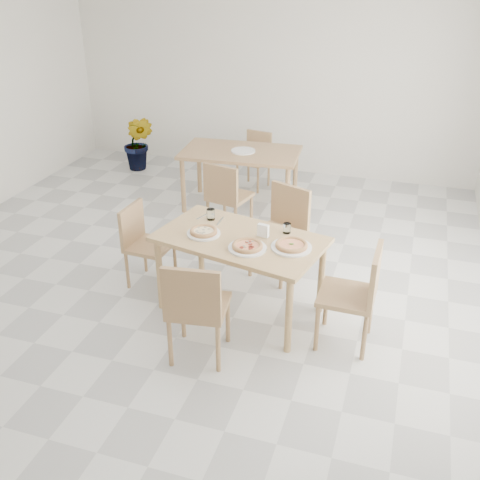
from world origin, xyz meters
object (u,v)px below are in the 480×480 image
(plate_margherita, at_px, (291,247))
(plate_mushroom, at_px, (204,233))
(pizza_mushroom, at_px, (204,231))
(chair_back_s, at_px, (226,194))
(chair_west, at_px, (143,239))
(chair_back_n, at_px, (256,156))
(chair_east, at_px, (358,290))
(potted_plant, at_px, (139,143))
(tumbler_b, at_px, (287,228))
(plate_empty, at_px, (243,151))
(second_table, at_px, (240,157))
(main_table, at_px, (240,246))
(pizza_margherita, at_px, (291,245))
(tumbler_a, at_px, (211,214))
(chair_south, at_px, (196,305))
(napkin_holder, at_px, (263,231))
(pizza_pepperoni, at_px, (247,246))
(plate_pepperoni, at_px, (247,248))
(chair_north, at_px, (283,225))

(plate_margherita, bearing_deg, plate_mushroom, 178.92)
(pizza_mushroom, relative_size, chair_back_s, 0.34)
(chair_west, bearing_deg, chair_back_n, -3.10)
(chair_east, bearing_deg, potted_plant, -130.91)
(pizza_mushroom, bearing_deg, potted_plant, 125.76)
(chair_west, xyz_separation_m, tumbler_b, (1.43, 0.03, 0.32))
(chair_back_s, height_order, potted_plant, chair_back_s)
(chair_east, height_order, plate_empty, chair_east)
(plate_margherita, relative_size, plate_empty, 1.14)
(plate_mushroom, bearing_deg, chair_back_s, 101.76)
(pizza_mushroom, bearing_deg, plate_mushroom, 180.00)
(second_table, bearing_deg, pizza_mushroom, -84.78)
(plate_empty, bearing_deg, main_table, -73.16)
(pizza_margherita, xyz_separation_m, tumbler_a, (-0.85, 0.33, 0.02))
(chair_east, distance_m, pizza_margherita, 0.66)
(chair_south, height_order, pizza_mushroom, chair_south)
(main_table, height_order, napkin_holder, napkin_holder)
(pizza_pepperoni, distance_m, second_table, 2.59)
(plate_pepperoni, xyz_separation_m, plate_empty, (-0.81, 2.44, 0.00))
(chair_south, distance_m, plate_mushroom, 0.82)
(pizza_margherita, bearing_deg, pizza_pepperoni, -159.96)
(pizza_mushroom, xyz_separation_m, potted_plant, (-2.28, 3.16, -0.37))
(pizza_margherita, xyz_separation_m, plate_empty, (-1.15, 2.31, -0.02))
(chair_east, distance_m, tumbler_a, 1.54)
(chair_back_n, distance_m, plate_empty, 0.83)
(pizza_mushroom, height_order, napkin_holder, napkin_holder)
(chair_west, relative_size, tumbler_a, 7.98)
(plate_margherita, xyz_separation_m, pizza_pepperoni, (-0.35, -0.13, 0.02))
(main_table, xyz_separation_m, plate_pepperoni, (0.12, -0.18, 0.10))
(chair_north, distance_m, potted_plant, 3.64)
(pizza_margherita, xyz_separation_m, chair_back_s, (-1.11, 1.50, -0.27))
(plate_mushroom, bearing_deg, plate_empty, 98.87)
(tumbler_a, bearing_deg, chair_south, -75.90)
(main_table, relative_size, potted_plant, 1.90)
(chair_back_s, bearing_deg, chair_back_n, -74.03)
(second_table, xyz_separation_m, chair_back_s, (0.09, -0.82, -0.15))
(chair_east, height_order, pizza_pepperoni, chair_east)
(chair_east, bearing_deg, tumbler_b, -118.94)
(plate_pepperoni, bearing_deg, chair_back_n, 105.10)
(chair_south, bearing_deg, plate_margherita, -135.63)
(pizza_mushroom, bearing_deg, chair_east, -6.24)
(pizza_pepperoni, xyz_separation_m, chair_back_s, (-0.76, 1.63, -0.27))
(tumbler_a, bearing_deg, chair_back_s, 102.50)
(chair_north, distance_m, tumbler_b, 0.66)
(tumbler_a, distance_m, tumbler_b, 0.74)
(second_table, bearing_deg, chair_north, -62.54)
(chair_east, xyz_separation_m, tumbler_b, (-0.70, 0.41, 0.27))
(pizza_pepperoni, xyz_separation_m, chair_back_n, (-0.86, 3.20, -0.34))
(pizza_pepperoni, relative_size, plate_empty, 0.89)
(tumbler_b, bearing_deg, plate_margherita, -68.78)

